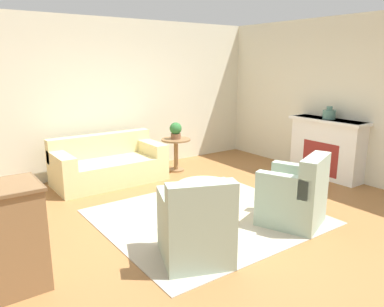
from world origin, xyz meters
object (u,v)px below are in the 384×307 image
Objects in this scene: armchair_right at (295,197)px; side_table at (176,149)px; armchair_left at (196,227)px; couch at (108,165)px; vase_mantel_near at (329,114)px; ottoman_table at (205,196)px; potted_plant_on_side_table at (176,130)px.

side_table is (0.10, 2.91, 0.06)m from armchair_right.
couch is at bearing 83.60° from armchair_left.
armchair_right is (1.22, -3.02, 0.08)m from couch.
vase_mantel_near is at bearing 15.61° from armchair_left.
ottoman_table is 2.28m from potted_plant_on_side_table.
armchair_left reaches higher than side_table.
armchair_right is at bearing -68.01° from couch.
armchair_right is (1.56, 0.00, 0.00)m from armchair_left.
couch is 5.90× the size of potted_plant_on_side_table.
potted_plant_on_side_table is (0.88, 2.05, 0.50)m from ottoman_table.
couch is 3.04m from armchair_left.
armchair_left and armchair_right have the same top height.
side_table reaches higher than ottoman_table.
potted_plant_on_side_table is (0.00, 0.00, 0.36)m from side_table.
armchair_left is at bearing -119.70° from side_table.
vase_mantel_near is (1.96, -1.90, 0.72)m from side_table.
potted_plant_on_side_table is at bearing 0.00° from side_table.
side_table is at bearing 66.81° from ottoman_table.
side_table is at bearing 88.01° from armchair_right.
vase_mantel_near is at bearing -44.20° from side_table.
side_table is at bearing -4.80° from couch.
vase_mantel_near reaches higher than couch.
armchair_left reaches higher than couch.
potted_plant_on_side_table reaches higher than armchair_right.
ottoman_table is at bearing -177.06° from vase_mantel_near.
armchair_left is at bearing -132.20° from ottoman_table.
couch is 3.94m from vase_mantel_near.
ottoman_table is at bearing 47.80° from armchair_left.
vase_mantel_near is (2.83, 0.15, 0.86)m from ottoman_table.
armchair_right is 4.17× the size of vase_mantel_near.
armchair_left reaches higher than ottoman_table.
ottoman_table is at bearing -113.19° from side_table.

